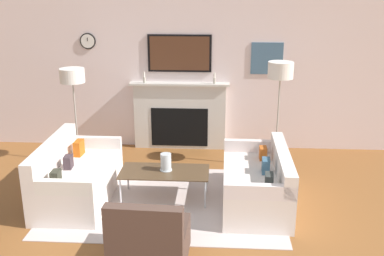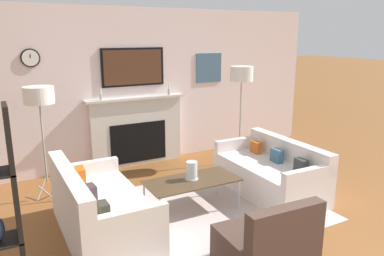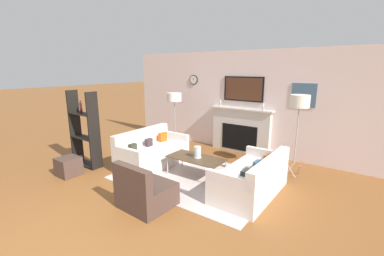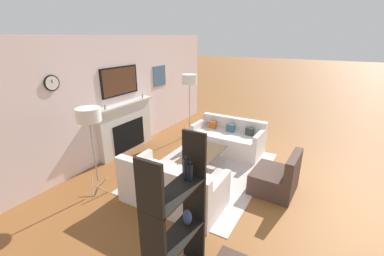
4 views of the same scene
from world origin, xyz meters
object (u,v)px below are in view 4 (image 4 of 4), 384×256
at_px(couch_right, 229,139).
at_px(coffee_table, 203,154).
at_px(floor_lamp_left, 89,116).
at_px(couch_left, 172,188).
at_px(armchair, 277,179).
at_px(floor_lamp_right, 189,80).
at_px(shelf_unit, 177,228).
at_px(hurricane_candle, 202,148).

height_order(couch_right, coffee_table, couch_right).
height_order(couch_right, floor_lamp_left, floor_lamp_left).
height_order(couch_left, coffee_table, couch_left).
distance_m(couch_right, floor_lamp_left, 3.37).
bearing_deg(coffee_table, floor_lamp_left, 141.61).
height_order(armchair, floor_lamp_right, floor_lamp_right).
height_order(floor_lamp_right, shelf_unit, shelf_unit).
bearing_deg(floor_lamp_left, couch_right, -24.84).
height_order(coffee_table, floor_lamp_right, floor_lamp_right).
relative_size(couch_left, couch_right, 1.02).
bearing_deg(shelf_unit, coffee_table, 21.29).
bearing_deg(hurricane_candle, armchair, -90.06).
bearing_deg(armchair, coffee_table, 90.56).
bearing_deg(floor_lamp_right, armchair, -120.74).
bearing_deg(couch_right, armchair, -131.21).
height_order(couch_left, floor_lamp_right, floor_lamp_right).
bearing_deg(shelf_unit, floor_lamp_right, 28.48).
bearing_deg(floor_lamp_right, floor_lamp_left, 180.00).
height_order(couch_left, couch_right, couch_left).
relative_size(couch_left, hurricane_candle, 7.08).
relative_size(couch_left, armchair, 2.06).
bearing_deg(hurricane_candle, floor_lamp_left, 142.64).
height_order(couch_right, hurricane_candle, couch_right).
distance_m(hurricane_candle, shelf_unit, 2.66).
height_order(couch_right, armchair, armchair).
height_order(coffee_table, hurricane_candle, hurricane_candle).
relative_size(armchair, floor_lamp_right, 0.48).
bearing_deg(floor_lamp_left, hurricane_candle, -37.36).
distance_m(armchair, shelf_unit, 2.57).
relative_size(hurricane_candle, floor_lamp_right, 0.14).
xyz_separation_m(hurricane_candle, floor_lamp_right, (1.64, 1.24, 1.04)).
bearing_deg(floor_lamp_left, coffee_table, -38.39).
relative_size(floor_lamp_left, floor_lamp_right, 0.92).
distance_m(hurricane_candle, floor_lamp_right, 2.31).
bearing_deg(coffee_table, hurricane_candle, 64.72).
height_order(hurricane_candle, floor_lamp_right, floor_lamp_right).
bearing_deg(floor_lamp_left, shelf_unit, -110.64).
xyz_separation_m(floor_lamp_left, floor_lamp_right, (3.26, 0.00, 0.12)).
distance_m(couch_left, hurricane_candle, 1.27).
bearing_deg(couch_left, shelf_unit, -143.69).
bearing_deg(couch_right, coffee_table, 177.37).
bearing_deg(floor_lamp_right, hurricane_candle, -142.98).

